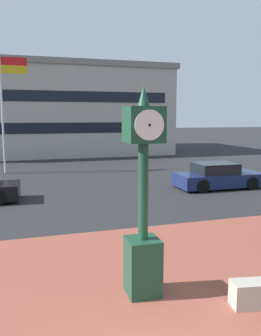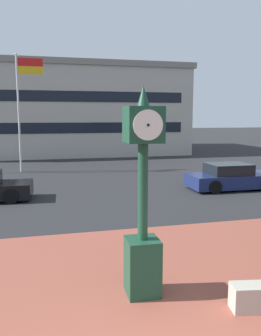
{
  "view_description": "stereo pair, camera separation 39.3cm",
  "coord_description": "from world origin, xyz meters",
  "px_view_note": "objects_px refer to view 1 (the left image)",
  "views": [
    {
      "loc": [
        -1.75,
        -3.19,
        3.6
      ],
      "look_at": [
        0.32,
        3.42,
        2.58
      ],
      "focal_mm": 37.9,
      "sensor_mm": 36.0,
      "label": 1
    },
    {
      "loc": [
        -1.37,
        -3.3,
        3.6
      ],
      "look_at": [
        0.32,
        3.42,
        2.58
      ],
      "focal_mm": 37.9,
      "sensor_mm": 36.0,
      "label": 2
    }
  ],
  "objects_px": {
    "street_clock": "(143,206)",
    "civic_building": "(43,110)",
    "flagpole_secondary": "(5,101)",
    "car_street_mid": "(218,177)"
  },
  "relations": [
    {
      "from": "street_clock",
      "to": "flagpole_secondary",
      "type": "distance_m",
      "value": 17.92
    },
    {
      "from": "car_street_mid",
      "to": "civic_building",
      "type": "bearing_deg",
      "value": -161.21
    },
    {
      "from": "street_clock",
      "to": "car_street_mid",
      "type": "height_order",
      "value": "street_clock"
    },
    {
      "from": "street_clock",
      "to": "civic_building",
      "type": "xyz_separation_m",
      "value": [
        0.08,
        30.94,
        2.36
      ]
    },
    {
      "from": "flagpole_secondary",
      "to": "civic_building",
      "type": "xyz_separation_m",
      "value": [
        3.13,
        13.48,
        -0.35
      ]
    },
    {
      "from": "street_clock",
      "to": "flagpole_secondary",
      "type": "xyz_separation_m",
      "value": [
        -3.05,
        17.45,
        2.71
      ]
    },
    {
      "from": "flagpole_secondary",
      "to": "civic_building",
      "type": "relative_size",
      "value": 0.32
    },
    {
      "from": "car_street_mid",
      "to": "civic_building",
      "type": "height_order",
      "value": "civic_building"
    },
    {
      "from": "street_clock",
      "to": "car_street_mid",
      "type": "distance_m",
      "value": 11.66
    },
    {
      "from": "car_street_mid",
      "to": "flagpole_secondary",
      "type": "height_order",
      "value": "flagpole_secondary"
    }
  ]
}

